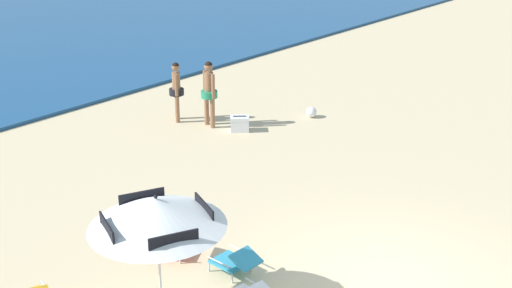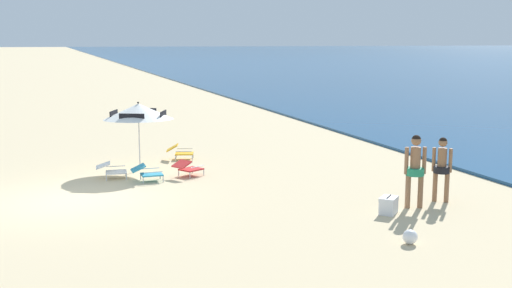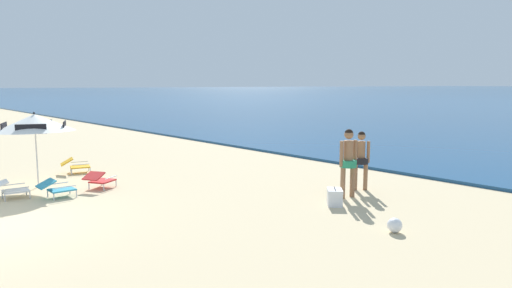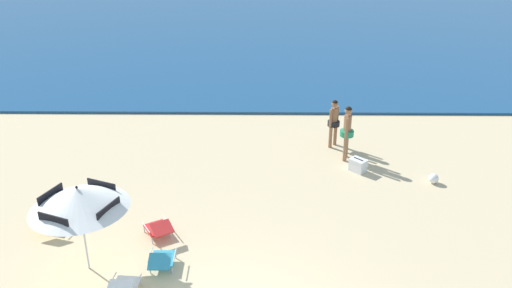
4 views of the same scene
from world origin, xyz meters
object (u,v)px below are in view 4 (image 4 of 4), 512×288
(beach_umbrella_striped_main, at_px, (78,198))
(person_standing_near_shore, at_px, (334,120))
(cooler_box, at_px, (358,165))
(lounge_chair_under_umbrella, at_px, (123,287))
(beach_ball, at_px, (434,179))
(lounge_chair_beside_umbrella, at_px, (51,220))
(lounge_chair_facing_sea, at_px, (159,228))
(lounge_chair_spare_folded, at_px, (162,260))
(person_standing_beside, at_px, (347,129))

(beach_umbrella_striped_main, distance_m, person_standing_near_shore, 9.20)
(beach_umbrella_striped_main, distance_m, cooler_box, 8.56)
(lounge_chair_under_umbrella, distance_m, person_standing_near_shore, 9.28)
(cooler_box, height_order, beach_ball, cooler_box)
(lounge_chair_under_umbrella, relative_size, person_standing_near_shore, 0.56)
(lounge_chair_beside_umbrella, distance_m, lounge_chair_facing_sea, 2.81)
(lounge_chair_beside_umbrella, height_order, lounge_chair_facing_sea, lounge_chair_beside_umbrella)
(person_standing_near_shore, bearing_deg, cooler_box, -72.57)
(lounge_chair_facing_sea, distance_m, beach_ball, 8.11)
(beach_umbrella_striped_main, bearing_deg, person_standing_near_shore, 46.38)
(person_standing_near_shore, distance_m, cooler_box, 2.04)
(lounge_chair_beside_umbrella, relative_size, beach_ball, 3.36)
(lounge_chair_under_umbrella, xyz_separation_m, lounge_chair_spare_folded, (0.66, 0.93, -0.00))
(lounge_chair_beside_umbrella, distance_m, person_standing_beside, 9.03)
(person_standing_beside, height_order, cooler_box, person_standing_beside)
(beach_umbrella_striped_main, relative_size, lounge_chair_under_umbrella, 2.61)
(lounge_chair_under_umbrella, distance_m, person_standing_beside, 8.71)
(beach_umbrella_striped_main, relative_size, lounge_chair_facing_sea, 2.35)
(person_standing_beside, bearing_deg, lounge_chair_spare_folded, -130.84)
(lounge_chair_facing_sea, distance_m, person_standing_beside, 6.89)
(person_standing_near_shore, relative_size, cooler_box, 2.74)
(person_standing_near_shore, bearing_deg, lounge_chair_beside_umbrella, -146.66)
(lounge_chair_under_umbrella, height_order, person_standing_beside, person_standing_beside)
(beach_umbrella_striped_main, xyz_separation_m, lounge_chair_spare_folded, (1.68, -0.03, -1.57))
(lounge_chair_beside_umbrella, distance_m, person_standing_near_shore, 9.25)
(lounge_chair_beside_umbrella, distance_m, beach_ball, 10.68)
(lounge_chair_under_umbrella, height_order, lounge_chair_beside_umbrella, lounge_chair_beside_umbrella)
(beach_umbrella_striped_main, xyz_separation_m, person_standing_near_shore, (6.32, 6.63, -0.90))
(beach_umbrella_striped_main, distance_m, beach_ball, 10.02)
(lounge_chair_beside_umbrella, xyz_separation_m, lounge_chair_spare_folded, (3.07, -1.59, 0.00))
(lounge_chair_facing_sea, relative_size, beach_ball, 3.41)
(lounge_chair_under_umbrella, height_order, lounge_chair_facing_sea, lounge_chair_facing_sea)
(beach_ball, bearing_deg, cooler_box, 160.80)
(beach_umbrella_striped_main, distance_m, person_standing_beside, 8.75)
(person_standing_near_shore, bearing_deg, beach_ball, -43.53)
(lounge_chair_beside_umbrella, xyz_separation_m, beach_ball, (10.38, 2.53, -0.12))
(lounge_chair_under_umbrella, relative_size, beach_ball, 3.08)
(lounge_chair_facing_sea, bearing_deg, beach_umbrella_striped_main, -138.82)
(person_standing_near_shore, xyz_separation_m, cooler_box, (0.57, -1.81, -0.75))
(lounge_chair_facing_sea, bearing_deg, person_standing_beside, 40.45)
(person_standing_near_shore, distance_m, person_standing_beside, 1.01)
(cooler_box, bearing_deg, lounge_chair_under_umbrella, -135.34)
(lounge_chair_spare_folded, xyz_separation_m, person_standing_beside, (4.93, 5.70, 0.76))
(beach_umbrella_striped_main, distance_m, lounge_chair_under_umbrella, 2.11)
(lounge_chair_beside_umbrella, relative_size, lounge_chair_spare_folded, 1.13)
(beach_umbrella_striped_main, height_order, lounge_chair_facing_sea, beach_umbrella_striped_main)
(person_standing_near_shore, height_order, cooler_box, person_standing_near_shore)
(beach_umbrella_striped_main, xyz_separation_m, beach_ball, (8.99, 4.09, -1.70))
(lounge_chair_facing_sea, bearing_deg, person_standing_near_shore, 47.70)
(lounge_chair_beside_umbrella, height_order, lounge_chair_spare_folded, lounge_chair_beside_umbrella)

